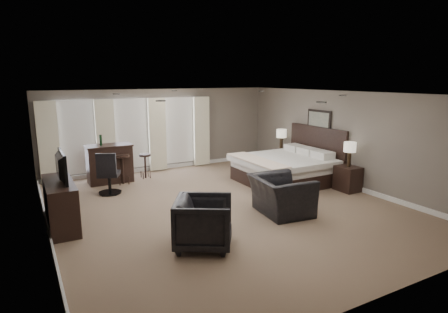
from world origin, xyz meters
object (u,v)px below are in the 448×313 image
bed (287,156)px  lamp_near (349,154)px  lamp_far (281,140)px  bar_stool_left (123,169)px  dresser (61,204)px  nightstand_near (348,179)px  armchair_far (204,220)px  bar_stool_right (145,166)px  nightstand_far (281,159)px  tv (58,178)px  desk_chair (109,173)px  bar_counter (110,163)px  armchair_near (281,189)px

bed → lamp_near: (0.89, -1.45, 0.21)m
lamp_far → bar_stool_left: 5.12m
lamp_far → lamp_near: bearing=-90.0°
lamp_near → dresser: size_ratio=0.40×
nightstand_near → dresser: bearing=171.9°
nightstand_near → armchair_far: (-4.81, -1.21, 0.17)m
nightstand_near → bar_stool_right: bar_stool_right is taller
armchair_far → nightstand_far: bearing=-18.5°
nightstand_near → bar_stool_right: 5.78m
bar_stool_right → tv: bearing=-132.3°
bar_stool_right → bar_stool_left: bearing=-156.9°
lamp_near → bar_stool_right: (-4.31, 3.85, -0.62)m
nightstand_near → desk_chair: size_ratio=0.59×
bed → bar_counter: bed is taller
desk_chair → nightstand_near: bearing=178.2°
nightstand_far → lamp_far: 0.65m
nightstand_near → nightstand_far: nightstand_near is taller
desk_chair → lamp_far: bearing=-154.1°
tv → armchair_far: size_ratio=1.04×
bed → armchair_far: 4.75m
bed → nightstand_far: (0.89, 1.45, -0.46)m
dresser → desk_chair: 2.23m
dresser → bar_counter: 3.31m
nightstand_near → lamp_far: (0.00, 2.90, 0.63)m
bed → nightstand_far: bed is taller
lamp_far → bar_stool_left: size_ratio=0.81×
lamp_near → bar_counter: lamp_near is taller
nightstand_near → desk_chair: (-5.59, 2.77, 0.23)m
armchair_far → dresser: bearing=74.9°
tv → dresser: bearing=0.0°
lamp_near → tv: size_ratio=0.63×
lamp_far → tv: size_ratio=0.66×
bar_stool_right → desk_chair: size_ratio=0.65×
nightstand_far → desk_chair: size_ratio=0.55×
nightstand_near → bar_stool_right: size_ratio=0.91×
armchair_far → bed: bearing=-24.9°
tv → desk_chair: bearing=-36.6°
nightstand_near → armchair_near: 2.65m
bar_stool_left → armchair_far: bearing=-87.1°
lamp_near → armchair_near: lamp_near is taller
bar_stool_left → desk_chair: 0.94m
nightstand_near → lamp_far: bearing=90.0°
tv → armchair_far: 3.08m
lamp_near → lamp_far: lamp_near is taller
nightstand_near → tv: (-6.92, 0.98, 0.68)m
dresser → tv: bearing=0.0°
nightstand_far → bar_stool_right: (-4.31, 0.95, 0.05)m
tv → nightstand_near: bearing=-98.1°
nightstand_far → bar_stool_left: (-5.06, 0.63, 0.11)m
nightstand_near → armchair_near: size_ratio=0.52×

